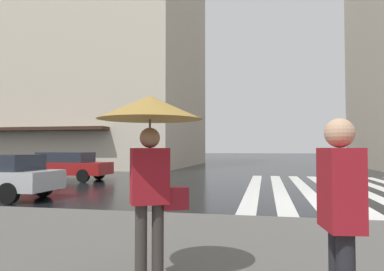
{
  "coord_description": "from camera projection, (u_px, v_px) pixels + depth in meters",
  "views": [
    {
      "loc": [
        -10.91,
        2.32,
        1.61
      ],
      "look_at": [
        2.8,
        5.14,
        2.11
      ],
      "focal_mm": 33.5,
      "sensor_mm": 36.0,
      "label": 1
    }
  ],
  "objects": [
    {
      "name": "haussmann_block_mid",
      "position": [
        57.0,
        38.0,
        35.43
      ],
      "size": [
        17.64,
        27.12,
        25.53
      ],
      "color": "beige",
      "rests_on": "ground_plane"
    },
    {
      "name": "pedestrian_far_down_pavement",
      "position": [
        341.0,
        212.0,
        2.63
      ],
      "size": [
        0.43,
        0.29,
        1.68
      ],
      "color": "maroon",
      "rests_on": "sidewalk_pavement"
    },
    {
      "name": "car_red",
      "position": [
        68.0,
        165.0,
        18.0
      ],
      "size": [
        1.85,
        4.1,
        1.41
      ],
      "color": "maroon",
      "rests_on": "ground_plane"
    },
    {
      "name": "ground_plane",
      "position": [
        349.0,
        205.0,
        10.16
      ],
      "size": [
        220.0,
        220.0,
        0.0
      ],
      "primitive_type": "plane",
      "color": "black"
    },
    {
      "name": "zebra_crossing",
      "position": [
        345.0,
        190.0,
        13.93
      ],
      "size": [
        13.0,
        7.5,
        0.01
      ],
      "color": "silver",
      "rests_on": "ground_plane"
    },
    {
      "name": "pedestrian_with_floral_umbrella",
      "position": [
        151.0,
        128.0,
        3.87
      ],
      "size": [
        1.14,
        1.14,
        2.03
      ],
      "color": "maroon",
      "rests_on": "sidewalk_pavement"
    }
  ]
}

